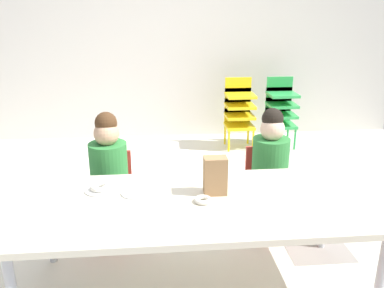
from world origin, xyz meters
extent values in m
cube|color=silver|center=(0.00, 0.00, -0.01)|extent=(5.71, 4.44, 0.02)
cube|color=gray|center=(0.90, -0.45, 0.00)|extent=(0.43, 0.43, 0.00)
cube|color=beige|center=(0.00, 2.22, 1.23)|extent=(5.71, 0.10, 2.47)
cube|color=beige|center=(0.03, -0.82, 0.55)|extent=(1.98, 0.84, 0.04)
cylinder|color=#B2B2B7|center=(0.94, -1.18, 0.27)|extent=(0.05, 0.05, 0.54)
cylinder|color=#B2B2B7|center=(-0.88, -0.46, 0.27)|extent=(0.05, 0.05, 0.54)
cylinder|color=#B2B2B7|center=(0.94, -0.46, 0.27)|extent=(0.05, 0.05, 0.54)
cube|color=red|center=(-0.51, -0.18, 0.30)|extent=(0.32, 0.30, 0.03)
cube|color=red|center=(-0.51, -0.03, 0.45)|extent=(0.29, 0.02, 0.30)
cylinder|color=#2D7A38|center=(-0.51, -0.18, 0.52)|extent=(0.34, 0.34, 0.38)
sphere|color=tan|center=(-0.51, -0.18, 0.78)|extent=(0.17, 0.17, 0.17)
sphere|color=#472D19|center=(-0.51, -0.16, 0.85)|extent=(0.15, 0.15, 0.15)
cylinder|color=red|center=(-0.65, -0.31, 0.15)|extent=(0.02, 0.02, 0.28)
cylinder|color=red|center=(-0.37, -0.31, 0.15)|extent=(0.02, 0.02, 0.28)
cylinder|color=red|center=(-0.65, -0.05, 0.15)|extent=(0.02, 0.02, 0.28)
cylinder|color=red|center=(-0.37, -0.05, 0.15)|extent=(0.02, 0.02, 0.28)
cube|color=red|center=(0.62, -0.18, 0.30)|extent=(0.32, 0.30, 0.03)
cube|color=red|center=(0.62, -0.03, 0.45)|extent=(0.29, 0.02, 0.30)
cylinder|color=#2D7A38|center=(0.62, -0.18, 0.52)|extent=(0.33, 0.33, 0.38)
sphere|color=beige|center=(0.62, -0.18, 0.78)|extent=(0.17, 0.17, 0.17)
sphere|color=black|center=(0.62, -0.16, 0.85)|extent=(0.15, 0.15, 0.15)
cylinder|color=red|center=(0.48, -0.31, 0.15)|extent=(0.02, 0.02, 0.28)
cylinder|color=red|center=(0.76, -0.31, 0.15)|extent=(0.02, 0.02, 0.28)
cylinder|color=red|center=(0.48, -0.05, 0.15)|extent=(0.02, 0.02, 0.28)
cylinder|color=red|center=(0.76, -0.05, 0.15)|extent=(0.02, 0.02, 0.28)
cube|color=yellow|center=(0.78, 1.64, 0.26)|extent=(0.32, 0.30, 0.03)
cube|color=yellow|center=(0.78, 1.78, 0.35)|extent=(0.30, 0.02, 0.18)
cube|color=yellow|center=(0.78, 1.64, 0.38)|extent=(0.32, 0.30, 0.03)
cube|color=yellow|center=(0.78, 1.78, 0.47)|extent=(0.30, 0.02, 0.18)
cube|color=yellow|center=(0.78, 1.64, 0.50)|extent=(0.32, 0.30, 0.03)
cube|color=yellow|center=(0.78, 1.78, 0.59)|extent=(0.30, 0.02, 0.18)
cube|color=yellow|center=(0.78, 1.64, 0.62)|extent=(0.32, 0.30, 0.03)
cube|color=yellow|center=(0.78, 1.78, 0.71)|extent=(0.30, 0.02, 0.18)
cylinder|color=yellow|center=(0.64, 1.51, 0.13)|extent=(0.02, 0.02, 0.26)
cylinder|color=yellow|center=(0.92, 1.51, 0.13)|extent=(0.02, 0.02, 0.26)
cylinder|color=yellow|center=(0.64, 1.77, 0.13)|extent=(0.02, 0.02, 0.26)
cylinder|color=yellow|center=(0.92, 1.77, 0.13)|extent=(0.02, 0.02, 0.26)
cube|color=green|center=(1.27, 1.64, 0.26)|extent=(0.32, 0.30, 0.03)
cube|color=green|center=(1.27, 1.78, 0.35)|extent=(0.30, 0.02, 0.18)
cube|color=green|center=(1.27, 1.64, 0.38)|extent=(0.32, 0.30, 0.03)
cube|color=green|center=(1.27, 1.78, 0.47)|extent=(0.30, 0.02, 0.18)
cube|color=green|center=(1.27, 1.64, 0.50)|extent=(0.32, 0.30, 0.03)
cube|color=green|center=(1.27, 1.78, 0.59)|extent=(0.30, 0.02, 0.18)
cube|color=green|center=(1.27, 1.64, 0.62)|extent=(0.32, 0.30, 0.03)
cube|color=green|center=(1.27, 1.78, 0.71)|extent=(0.30, 0.02, 0.18)
cylinder|color=green|center=(1.13, 1.51, 0.13)|extent=(0.02, 0.02, 0.26)
cylinder|color=green|center=(1.41, 1.51, 0.13)|extent=(0.02, 0.02, 0.26)
cylinder|color=green|center=(1.13, 1.77, 0.13)|extent=(0.02, 0.02, 0.26)
cylinder|color=green|center=(1.41, 1.77, 0.13)|extent=(0.02, 0.02, 0.26)
cube|color=#9E754C|center=(0.14, -0.72, 0.68)|extent=(0.13, 0.09, 0.22)
cylinder|color=white|center=(-0.52, -0.62, 0.58)|extent=(0.18, 0.18, 0.01)
cylinder|color=white|center=(-0.31, -0.68, 0.58)|extent=(0.18, 0.18, 0.01)
torus|color=white|center=(-0.52, -0.62, 0.60)|extent=(0.11, 0.11, 0.03)
torus|color=white|center=(0.06, -0.83, 0.59)|extent=(0.10, 0.10, 0.03)
camera|label=1|loc=(-0.19, -2.84, 1.61)|focal=38.48mm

